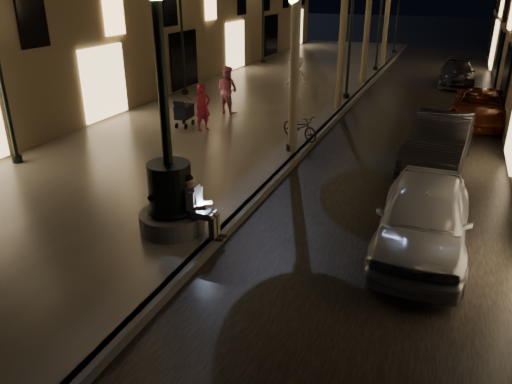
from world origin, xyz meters
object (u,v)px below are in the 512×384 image
at_px(lamp_curb_c, 380,15).
at_px(bicycle, 300,127).
at_px(seated_man_laptop, 197,204).
at_px(pedestrian_white, 296,78).
at_px(lamp_curb_a, 293,51).
at_px(pedestrian_red, 203,107).
at_px(lamp_left_b, 182,26).
at_px(car_front, 424,217).
at_px(stroller, 184,112).
at_px(fountain_lamppost, 170,186).
at_px(lamp_left_c, 263,12).
at_px(lamp_curb_d, 398,8).
at_px(car_third, 480,107).
at_px(lamp_curb_b, 351,27).
at_px(car_rear, 457,73).
at_px(pedestrian_pink, 227,90).
at_px(car_second, 439,142).

relative_size(lamp_curb_c, bicycle, 3.10).
relative_size(seated_man_laptop, pedestrian_white, 0.69).
distance_m(lamp_curb_a, pedestrian_red, 4.33).
xyz_separation_m(lamp_curb_a, lamp_left_b, (-7.10, 6.00, 0.00)).
height_order(lamp_curb_c, bicycle, lamp_curb_c).
xyz_separation_m(car_front, pedestrian_red, (-7.88, 5.64, 0.27)).
distance_m(stroller, car_front, 10.44).
relative_size(fountain_lamppost, lamp_left_c, 1.08).
bearing_deg(lamp_curb_d, car_third, -72.61).
xyz_separation_m(car_front, car_third, (1.20, 11.04, -0.12)).
height_order(stroller, pedestrian_red, pedestrian_red).
distance_m(lamp_curb_c, stroller, 15.69).
xyz_separation_m(lamp_curb_a, bicycle, (-0.10, 1.27, -2.63)).
xyz_separation_m(fountain_lamppost, lamp_curb_b, (0.70, 14.00, 2.02)).
bearing_deg(pedestrian_red, pedestrian_white, 14.38).
distance_m(pedestrian_red, bicycle, 3.51).
bearing_deg(lamp_curb_c, lamp_left_b, -125.37).
relative_size(seated_man_laptop, lamp_curb_d, 0.28).
distance_m(lamp_left_c, car_rear, 12.04).
distance_m(lamp_curb_d, pedestrian_pink, 20.88).
bearing_deg(lamp_curb_a, seated_man_laptop, -90.84).
height_order(car_third, pedestrian_red, pedestrian_red).
relative_size(seated_man_laptop, pedestrian_red, 0.81).
height_order(lamp_curb_a, car_rear, lamp_curb_a).
bearing_deg(lamp_curb_c, lamp_curb_d, 90.00).
bearing_deg(car_second, lamp_curb_b, 125.95).
bearing_deg(lamp_left_c, car_second, -53.06).
height_order(seated_man_laptop, car_third, seated_man_laptop).
height_order(lamp_curb_b, car_third, lamp_curb_b).
xyz_separation_m(car_rear, pedestrian_pink, (-8.30, -10.48, 0.52)).
xyz_separation_m(lamp_curb_d, pedestrian_pink, (-3.81, -20.42, -2.11)).
relative_size(seated_man_laptop, lamp_curb_b, 0.28).
bearing_deg(fountain_lamppost, car_front, 15.60).
relative_size(lamp_curb_c, car_third, 1.07).
bearing_deg(car_third, seated_man_laptop, -110.39).
height_order(fountain_lamppost, car_front, fountain_lamppost).
bearing_deg(car_front, lamp_curb_c, 101.65).
relative_size(lamp_curb_b, car_front, 1.09).
relative_size(seated_man_laptop, lamp_left_b, 0.28).
bearing_deg(car_third, car_second, -98.30).
distance_m(fountain_lamppost, car_front, 5.21).
bearing_deg(lamp_left_c, pedestrian_red, -76.76).
xyz_separation_m(lamp_curb_b, lamp_left_c, (-7.10, 8.00, 0.00)).
distance_m(seated_man_laptop, pedestrian_pink, 10.28).
xyz_separation_m(fountain_lamppost, car_third, (6.20, 12.44, -0.59)).
xyz_separation_m(fountain_lamppost, lamp_left_c, (-6.40, 22.00, 2.02)).
bearing_deg(fountain_lamppost, car_second, 53.84).
distance_m(seated_man_laptop, car_front, 4.61).
relative_size(car_front, car_rear, 1.05).
height_order(pedestrian_red, bicycle, pedestrian_red).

